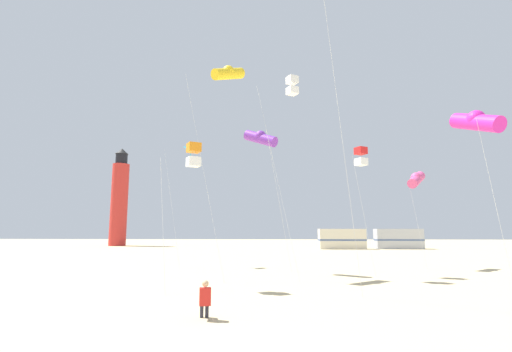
# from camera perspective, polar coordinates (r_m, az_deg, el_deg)

# --- Properties ---
(kite_flyer_standing) EXTENTS (0.42, 0.55, 1.16)m
(kite_flyer_standing) POSITION_cam_1_polar(r_m,az_deg,el_deg) (11.82, -7.90, -18.23)
(kite_flyer_standing) COLOR red
(kite_flyer_standing) RESTS_ON ground
(kite_tube_magenta) EXTENTS (1.42, 2.59, 7.99)m
(kite_tube_magenta) POSITION_cam_1_polar(r_m,az_deg,el_deg) (18.65, 30.90, 7.25)
(kite_tube_magenta) COLOR silver
(kite_tube_magenta) RESTS_ON ground
(kite_box_orange) EXTENTS (2.24, 2.46, 6.83)m
(kite_box_orange) POSITION_cam_1_polar(r_m,az_deg,el_deg) (18.08, -9.63, 3.23)
(kite_box_orange) COLOR silver
(kite_box_orange) RESTS_ON ground
(kite_diamond_cyan) EXTENTS (2.74, 2.74, 9.16)m
(kite_diamond_cyan) POSITION_cam_1_polar(r_m,az_deg,el_deg) (29.34, -10.25, 3.46)
(kite_diamond_cyan) COLOR silver
(kite_diamond_cyan) RESTS_ON ground
(kite_box_white) EXTENTS (2.61, 2.61, 12.07)m
(kite_box_white) POSITION_cam_1_polar(r_m,az_deg,el_deg) (23.52, 5.61, 13.69)
(kite_box_white) COLOR silver
(kite_box_white) RESTS_ON ground
(kite_tube_violet) EXTENTS (3.21, 2.93, 9.44)m
(kite_tube_violet) POSITION_cam_1_polar(r_m,az_deg,el_deg) (24.70, 0.71, 5.92)
(kite_tube_violet) COLOR silver
(kite_tube_violet) RESTS_ON ground
(kite_box_scarlet) EXTENTS (1.04, 1.04, 7.75)m
(kite_box_scarlet) POSITION_cam_1_polar(r_m,az_deg,el_deg) (23.83, 15.92, 2.91)
(kite_box_scarlet) COLOR silver
(kite_box_scarlet) RESTS_ON ground
(kite_tube_rainbow) EXTENTS (2.01, 2.44, 7.01)m
(kite_tube_rainbow) POSITION_cam_1_polar(r_m,az_deg,el_deg) (29.18, 23.54, -0.45)
(kite_tube_rainbow) COLOR silver
(kite_tube_rainbow) RESTS_ON ground
(kite_tube_gold) EXTENTS (3.74, 3.87, 13.13)m
(kite_tube_gold) POSITION_cam_1_polar(r_m,az_deg,el_deg) (24.14, -4.31, 15.56)
(kite_tube_gold) COLOR silver
(kite_tube_gold) RESTS_ON ground
(lighthouse_distant) EXTENTS (2.80, 2.80, 16.80)m
(lighthouse_distant) POSITION_cam_1_polar(r_m,az_deg,el_deg) (67.67, -20.36, -3.42)
(lighthouse_distant) COLOR red
(lighthouse_distant) RESTS_ON ground
(rv_van_cream) EXTENTS (6.50, 2.52, 2.80)m
(rv_van_cream) POSITION_cam_1_polar(r_m,az_deg,el_deg) (54.12, 13.11, -9.46)
(rv_van_cream) COLOR beige
(rv_van_cream) RESTS_ON ground
(rv_van_silver) EXTENTS (6.46, 2.39, 2.80)m
(rv_van_silver) POSITION_cam_1_polar(r_m,az_deg,el_deg) (56.81, 21.15, -9.06)
(rv_van_silver) COLOR #B7BABF
(rv_van_silver) RESTS_ON ground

